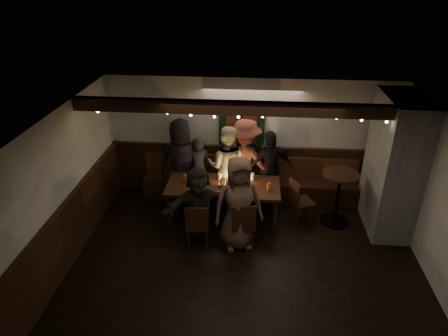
# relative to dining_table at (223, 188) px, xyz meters

# --- Properties ---
(room) EXTENTS (6.02, 5.01, 2.62)m
(room) POSITION_rel_dining_table_xyz_m (1.56, 0.02, 0.36)
(room) COLOR black
(room) RESTS_ON ground
(dining_table) EXTENTS (2.19, 0.94, 0.95)m
(dining_table) POSITION_rel_dining_table_xyz_m (0.00, 0.00, 0.00)
(dining_table) COLOR black
(dining_table) RESTS_ON ground
(chair_near_left) EXTENTS (0.43, 0.43, 0.89)m
(chair_near_left) POSITION_rel_dining_table_xyz_m (-0.38, -0.91, -0.22)
(chair_near_left) COLOR black
(chair_near_left) RESTS_ON ground
(chair_near_right) EXTENTS (0.48, 0.48, 0.94)m
(chair_near_right) POSITION_rel_dining_table_xyz_m (0.43, -0.87, -0.19)
(chair_near_right) COLOR black
(chair_near_right) RESTS_ON ground
(chair_end) EXTENTS (0.54, 0.54, 0.91)m
(chair_end) POSITION_rel_dining_table_xyz_m (1.47, 0.07, -0.20)
(chair_end) COLOR black
(chair_end) RESTS_ON ground
(high_top) EXTENTS (0.69, 0.69, 1.09)m
(high_top) POSITION_rel_dining_table_xyz_m (2.23, 0.09, -0.03)
(high_top) COLOR black
(high_top) RESTS_ON ground
(person_a) EXTENTS (0.99, 0.73, 1.85)m
(person_a) POSITION_rel_dining_table_xyz_m (-0.92, 0.65, 0.21)
(person_a) COLOR black
(person_a) RESTS_ON ground
(person_b) EXTENTS (0.61, 0.48, 1.49)m
(person_b) POSITION_rel_dining_table_xyz_m (-0.58, 0.69, 0.03)
(person_b) COLOR #232326
(person_b) RESTS_ON ground
(person_c) EXTENTS (0.92, 0.75, 1.76)m
(person_c) POSITION_rel_dining_table_xyz_m (0.03, 0.62, 0.16)
(person_c) COLOR beige
(person_c) RESTS_ON ground
(person_d) EXTENTS (1.34, 0.99, 1.85)m
(person_d) POSITION_rel_dining_table_xyz_m (0.39, 0.78, 0.21)
(person_d) COLOR brown
(person_d) RESTS_ON ground
(person_e) EXTENTS (1.04, 0.70, 1.64)m
(person_e) POSITION_rel_dining_table_xyz_m (0.91, 0.72, 0.10)
(person_e) COLOR black
(person_e) RESTS_ON ground
(person_f) EXTENTS (1.49, 1.00, 1.55)m
(person_f) POSITION_rel_dining_table_xyz_m (-0.36, -0.79, 0.06)
(person_f) COLOR black
(person_f) RESTS_ON ground
(person_g) EXTENTS (0.98, 0.78, 1.77)m
(person_g) POSITION_rel_dining_table_xyz_m (0.34, -0.80, 0.17)
(person_g) COLOR brown
(person_g) RESTS_ON ground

